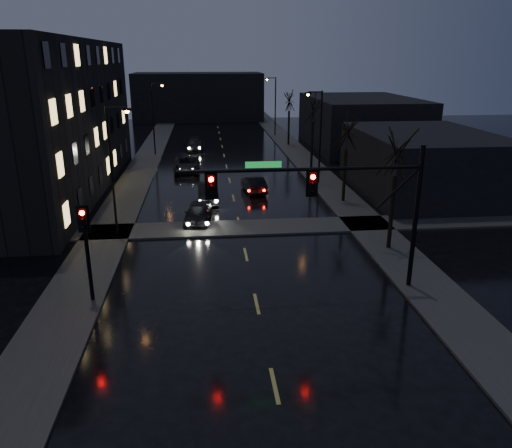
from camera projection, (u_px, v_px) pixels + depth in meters
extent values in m
plane|color=black|center=(283.00, 426.00, 15.27)|extent=(160.00, 160.00, 0.00)
cube|color=#2D2D2B|center=(139.00, 174.00, 47.42)|extent=(3.00, 140.00, 0.12)
cube|color=#2D2D2B|center=(314.00, 170.00, 49.06)|extent=(3.00, 140.00, 0.12)
cube|color=#2D2D2B|center=(240.00, 228.00, 32.69)|extent=(40.00, 3.00, 0.12)
cube|color=black|center=(24.00, 118.00, 40.03)|extent=(12.00, 30.00, 12.00)
cube|color=black|center=(423.00, 163.00, 40.47)|extent=(10.00, 14.00, 5.00)
cube|color=black|center=(361.00, 122.00, 61.19)|extent=(12.00, 18.00, 6.00)
cube|color=black|center=(198.00, 97.00, 87.21)|extent=(22.00, 10.00, 8.00)
cylinder|color=black|center=(415.00, 219.00, 23.37)|extent=(0.22, 0.22, 7.00)
cylinder|color=black|center=(302.00, 169.00, 22.04)|extent=(11.00, 0.16, 0.16)
cylinder|color=black|center=(398.00, 189.00, 22.79)|extent=(2.05, 0.10, 2.05)
cube|color=#0C591E|center=(263.00, 165.00, 21.79)|extent=(1.60, 0.04, 0.28)
cube|color=black|center=(211.00, 186.00, 21.86)|extent=(0.35, 0.28, 1.05)
sphere|color=#FF0705|center=(211.00, 179.00, 21.60)|extent=(0.22, 0.22, 0.22)
cube|color=black|center=(312.00, 183.00, 22.29)|extent=(0.35, 0.28, 1.05)
sphere|color=#FF0705|center=(313.00, 177.00, 22.04)|extent=(0.22, 0.22, 0.22)
cylinder|color=black|center=(88.00, 257.00, 22.33)|extent=(0.18, 0.18, 4.40)
cube|color=black|center=(84.00, 219.00, 21.75)|extent=(0.35, 0.28, 1.05)
sphere|color=#FF0705|center=(82.00, 213.00, 21.49)|extent=(0.22, 0.22, 0.22)
cylinder|color=black|center=(391.00, 213.00, 28.57)|extent=(0.24, 0.24, 4.40)
cylinder|color=black|center=(344.00, 176.00, 38.04)|extent=(0.24, 0.24, 4.12)
cylinder|color=black|center=(312.00, 146.00, 49.26)|extent=(0.24, 0.24, 4.68)
cylinder|color=black|center=(289.00, 128.00, 62.52)|extent=(0.24, 0.24, 4.29)
cylinder|color=black|center=(112.00, 173.00, 30.20)|extent=(0.16, 0.16, 8.00)
cylinder|color=black|center=(116.00, 108.00, 29.01)|extent=(1.20, 0.10, 0.10)
cube|color=black|center=(127.00, 109.00, 29.10)|extent=(0.50, 0.25, 0.15)
sphere|color=orange|center=(127.00, 111.00, 29.13)|extent=(0.28, 0.28, 0.28)
cylinder|color=black|center=(153.00, 120.00, 55.65)|extent=(0.16, 0.16, 8.00)
cylinder|color=black|center=(156.00, 83.00, 54.46)|extent=(1.20, 0.10, 0.10)
cube|color=black|center=(162.00, 84.00, 54.55)|extent=(0.50, 0.25, 0.15)
sphere|color=orange|center=(162.00, 85.00, 54.58)|extent=(0.28, 0.28, 0.28)
cylinder|color=black|center=(320.00, 138.00, 43.02)|extent=(0.16, 0.16, 8.00)
cylinder|color=black|center=(315.00, 92.00, 41.71)|extent=(1.20, 0.10, 0.10)
cube|color=black|center=(308.00, 93.00, 41.69)|extent=(0.50, 0.25, 0.15)
sphere|color=orange|center=(308.00, 94.00, 41.72)|extent=(0.28, 0.28, 0.28)
cylinder|color=black|center=(275.00, 107.00, 69.41)|extent=(0.16, 0.16, 8.00)
cylinder|color=black|center=(271.00, 78.00, 68.10)|extent=(1.20, 0.10, 0.10)
cube|color=black|center=(267.00, 79.00, 68.08)|extent=(0.50, 0.25, 0.15)
sphere|color=orange|center=(267.00, 79.00, 68.11)|extent=(0.28, 0.28, 0.28)
imported|color=black|center=(198.00, 213.00, 33.69)|extent=(2.10, 4.24, 1.39)
imported|color=black|center=(208.00, 193.00, 38.56)|extent=(1.65, 4.32, 1.40)
imported|color=black|center=(187.00, 164.00, 48.71)|extent=(2.45, 5.26, 1.46)
imported|color=black|center=(195.00, 145.00, 59.68)|extent=(2.11, 4.77, 1.36)
imported|color=black|center=(254.00, 184.00, 41.31)|extent=(1.95, 4.19, 1.33)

